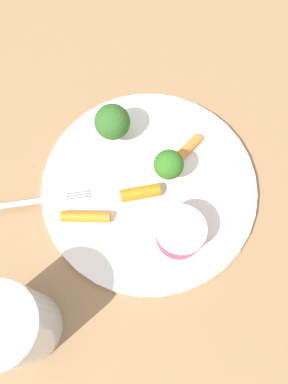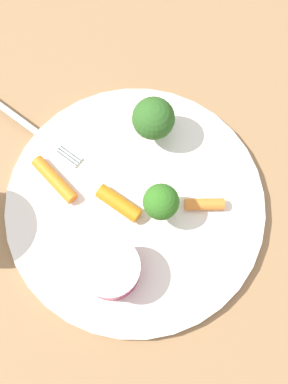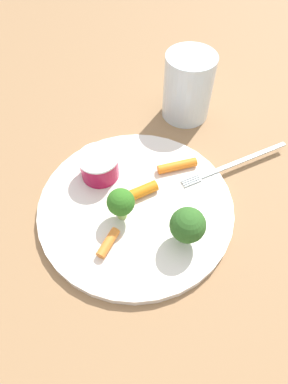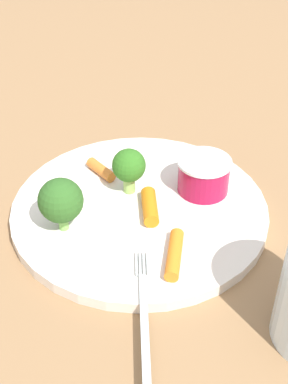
% 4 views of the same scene
% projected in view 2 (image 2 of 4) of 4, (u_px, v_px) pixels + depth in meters
% --- Properties ---
extents(ground_plane, '(2.40, 2.40, 0.00)m').
position_uv_depth(ground_plane, '(135.00, 208.00, 0.56)').
color(ground_plane, '#916B46').
extents(plate, '(0.27, 0.27, 0.01)m').
position_uv_depth(plate, '(135.00, 207.00, 0.55)').
color(plate, silver).
rests_on(plate, ground_plane).
extents(sauce_cup, '(0.06, 0.06, 0.04)m').
position_uv_depth(sauce_cup, '(111.00, 270.00, 0.51)').
color(sauce_cup, '#9F1138').
rests_on(sauce_cup, plate).
extents(broccoli_floret_0, '(0.04, 0.04, 0.06)m').
position_uv_depth(broccoli_floret_0, '(153.00, 119.00, 0.54)').
color(broccoli_floret_0, '#82C558').
rests_on(broccoli_floret_0, plate).
extents(broccoli_floret_1, '(0.04, 0.04, 0.05)m').
position_uv_depth(broccoli_floret_1, '(161.00, 202.00, 0.51)').
color(broccoli_floret_1, '#99C05E').
rests_on(broccoli_floret_1, plate).
extents(carrot_stick_0, '(0.04, 0.05, 0.02)m').
position_uv_depth(carrot_stick_0, '(119.00, 203.00, 0.54)').
color(carrot_stick_0, orange).
rests_on(carrot_stick_0, plate).
extents(carrot_stick_1, '(0.04, 0.03, 0.01)m').
position_uv_depth(carrot_stick_1, '(204.00, 204.00, 0.54)').
color(carrot_stick_1, orange).
rests_on(carrot_stick_1, plate).
extents(carrot_stick_2, '(0.03, 0.06, 0.01)m').
position_uv_depth(carrot_stick_2, '(55.00, 179.00, 0.55)').
color(carrot_stick_2, orange).
rests_on(carrot_stick_2, plate).
extents(fork, '(0.09, 0.17, 0.00)m').
position_uv_depth(fork, '(16.00, 117.00, 0.57)').
color(fork, '#B4BEBE').
rests_on(fork, plate).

